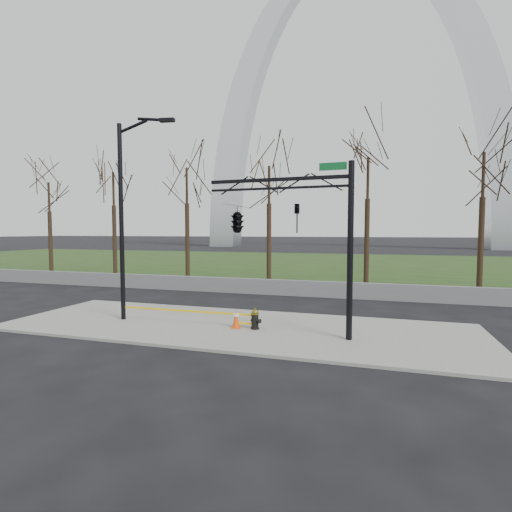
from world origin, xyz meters
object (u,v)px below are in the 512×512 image
(fire_hydrant, at_px, (255,319))
(street_light, at_px, (126,207))
(traffic_cone, at_px, (236,319))
(traffic_signal_mast, at_px, (257,219))

(fire_hydrant, xyz_separation_m, street_light, (-5.44, -0.01, 4.24))
(fire_hydrant, relative_size, traffic_cone, 1.13)
(fire_hydrant, distance_m, traffic_signal_mast, 3.70)
(traffic_cone, relative_size, traffic_signal_mast, 0.12)
(street_light, xyz_separation_m, traffic_signal_mast, (5.60, -0.27, -0.55))
(street_light, bearing_deg, fire_hydrant, -8.74)
(traffic_signal_mast, bearing_deg, traffic_cone, 166.47)
(traffic_cone, height_order, street_light, street_light)
(traffic_cone, bearing_deg, traffic_signal_mast, -15.45)
(traffic_signal_mast, bearing_deg, street_light, 179.13)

